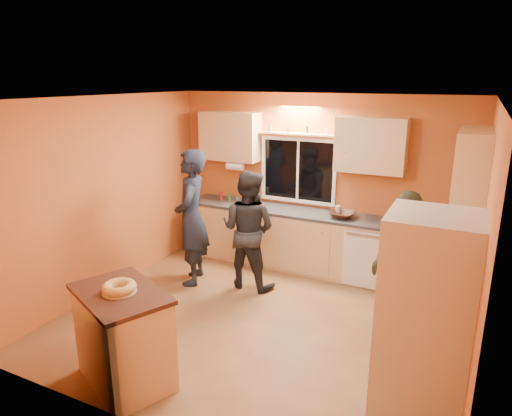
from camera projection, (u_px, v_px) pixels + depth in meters
The scene contains 14 objects.
ground at pixel (260, 320), 5.49m from camera, with size 4.50×4.50×0.00m, color brown.
room_shell at pixel (284, 183), 5.35m from camera, with size 4.54×4.04×2.61m.
back_counter at pixel (309, 241), 6.83m from camera, with size 4.23×0.62×0.90m.
right_counter at pixel (441, 302), 4.98m from camera, with size 0.62×1.84×0.90m.
refrigerator at pixel (425, 319), 3.76m from camera, with size 0.72×0.70×1.80m, color silver.
island at pixel (124, 336), 4.28m from camera, with size 1.15×1.00×0.93m.
bundt_pastry at pixel (119, 287), 4.14m from camera, with size 0.31×0.31×0.09m, color tan.
person_left at pixel (191, 218), 6.29m from camera, with size 0.69×0.45×1.90m, color black.
person_center at pixel (248, 230), 6.20m from camera, with size 0.80×0.62×1.64m, color black.
person_right at pixel (402, 261), 5.14m from camera, with size 0.96×0.40×1.64m, color #353723.
mixing_bowl at pixel (342, 214), 6.45m from camera, with size 0.36×0.36×0.09m, color #321A10.
utensil_crock at pixel (253, 199), 7.13m from camera, with size 0.14×0.14×0.17m, color beige.
potted_plant at pixel (448, 271), 4.29m from camera, with size 0.28×0.24×0.31m, color gray.
red_box at pixel (448, 265), 4.75m from camera, with size 0.16×0.12×0.07m, color #B41B29.
Camera 1 is at (2.10, -4.43, 2.82)m, focal length 32.00 mm.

